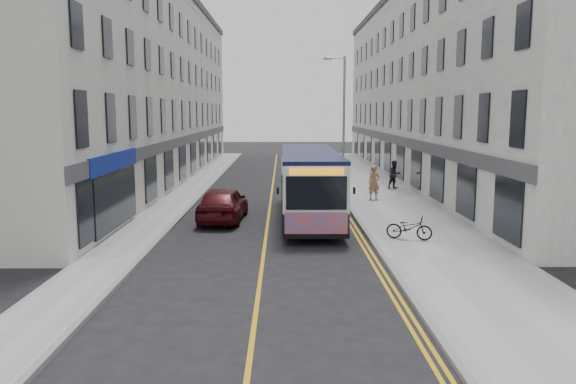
{
  "coord_description": "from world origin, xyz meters",
  "views": [
    {
      "loc": [
        0.66,
        -19.06,
        4.87
      ],
      "look_at": [
        0.88,
        3.52,
        1.6
      ],
      "focal_mm": 35.0,
      "sensor_mm": 36.0,
      "label": 1
    }
  ],
  "objects_px": {
    "city_bus": "(309,182)",
    "pedestrian_near": "(374,183)",
    "streetlamp": "(342,119)",
    "car_maroon": "(223,203)",
    "bicycle": "(409,228)",
    "car_white": "(301,171)",
    "pedestrian_far": "(395,175)"
  },
  "relations": [
    {
      "from": "streetlamp",
      "to": "car_white",
      "type": "height_order",
      "value": "streetlamp"
    },
    {
      "from": "streetlamp",
      "to": "pedestrian_near",
      "type": "xyz_separation_m",
      "value": [
        1.42,
        -3.16,
        -3.35
      ]
    },
    {
      "from": "pedestrian_far",
      "to": "city_bus",
      "type": "bearing_deg",
      "value": -145.72
    },
    {
      "from": "streetlamp",
      "to": "pedestrian_far",
      "type": "bearing_deg",
      "value": 18.97
    },
    {
      "from": "city_bus",
      "to": "pedestrian_near",
      "type": "xyz_separation_m",
      "value": [
        3.73,
        4.86,
        -0.66
      ]
    },
    {
      "from": "pedestrian_far",
      "to": "pedestrian_near",
      "type": "bearing_deg",
      "value": -138.37
    },
    {
      "from": "car_white",
      "to": "pedestrian_near",
      "type": "bearing_deg",
      "value": -66.58
    },
    {
      "from": "pedestrian_far",
      "to": "car_white",
      "type": "bearing_deg",
      "value": 117.13
    },
    {
      "from": "streetlamp",
      "to": "car_maroon",
      "type": "xyz_separation_m",
      "value": [
        -6.17,
        -8.4,
        -3.6
      ]
    },
    {
      "from": "streetlamp",
      "to": "car_white",
      "type": "xyz_separation_m",
      "value": [
        -2.22,
        5.69,
        -3.63
      ]
    },
    {
      "from": "pedestrian_far",
      "to": "car_maroon",
      "type": "bearing_deg",
      "value": -158.89
    },
    {
      "from": "bicycle",
      "to": "car_white",
      "type": "height_order",
      "value": "car_white"
    },
    {
      "from": "bicycle",
      "to": "pedestrian_near",
      "type": "distance_m",
      "value": 9.5
    },
    {
      "from": "car_maroon",
      "to": "car_white",
      "type": "bearing_deg",
      "value": -102.16
    },
    {
      "from": "streetlamp",
      "to": "car_white",
      "type": "bearing_deg",
      "value": 111.34
    },
    {
      "from": "pedestrian_far",
      "to": "bicycle",
      "type": "bearing_deg",
      "value": -122.9
    },
    {
      "from": "bicycle",
      "to": "pedestrian_near",
      "type": "xyz_separation_m",
      "value": [
        0.22,
        9.48,
        0.47
      ]
    },
    {
      "from": "city_bus",
      "to": "car_maroon",
      "type": "relative_size",
      "value": 2.31
    },
    {
      "from": "bicycle",
      "to": "car_maroon",
      "type": "xyz_separation_m",
      "value": [
        -7.37,
        4.24,
        0.22
      ]
    },
    {
      "from": "streetlamp",
      "to": "city_bus",
      "type": "bearing_deg",
      "value": -106.06
    },
    {
      "from": "streetlamp",
      "to": "car_maroon",
      "type": "height_order",
      "value": "streetlamp"
    },
    {
      "from": "city_bus",
      "to": "car_white",
      "type": "height_order",
      "value": "city_bus"
    },
    {
      "from": "bicycle",
      "to": "car_maroon",
      "type": "distance_m",
      "value": 8.51
    },
    {
      "from": "pedestrian_near",
      "to": "city_bus",
      "type": "bearing_deg",
      "value": -143.32
    },
    {
      "from": "pedestrian_far",
      "to": "car_maroon",
      "type": "height_order",
      "value": "pedestrian_far"
    },
    {
      "from": "streetlamp",
      "to": "bicycle",
      "type": "relative_size",
      "value": 4.75
    },
    {
      "from": "city_bus",
      "to": "pedestrian_near",
      "type": "relative_size",
      "value": 5.82
    },
    {
      "from": "car_maroon",
      "to": "bicycle",
      "type": "bearing_deg",
      "value": 153.54
    },
    {
      "from": "city_bus",
      "to": "bicycle",
      "type": "relative_size",
      "value": 6.32
    },
    {
      "from": "pedestrian_far",
      "to": "car_white",
      "type": "xyz_separation_m",
      "value": [
        -5.61,
        4.53,
        -0.23
      ]
    },
    {
      "from": "car_maroon",
      "to": "pedestrian_near",
      "type": "bearing_deg",
      "value": -141.9
    },
    {
      "from": "city_bus",
      "to": "pedestrian_far",
      "type": "distance_m",
      "value": 10.82
    }
  ]
}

